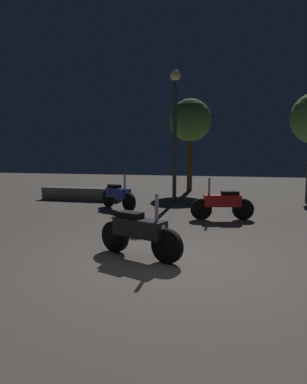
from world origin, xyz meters
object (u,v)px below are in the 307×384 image
object	(u,v)px
motorcycle_red_parked_left	(222,203)
motorcycle_black_foreground	(139,232)
streetlamp_far	(175,119)
motorcycle_blue_parked_right	(118,195)

from	to	relation	value
motorcycle_red_parked_left	motorcycle_black_foreground	bearing A→B (deg)	57.21
motorcycle_red_parked_left	streetlamp_far	distance (m)	4.03
streetlamp_far	motorcycle_blue_parked_right	bearing A→B (deg)	-131.27
motorcycle_red_parked_left	streetlamp_far	xyz separation A→B (m)	(-1.75, 2.66, 2.47)
motorcycle_black_foreground	motorcycle_red_parked_left	distance (m)	3.77
motorcycle_red_parked_left	motorcycle_blue_parked_right	xyz separation A→B (m)	(-3.24, 0.97, 0.00)
motorcycle_black_foreground	motorcycle_blue_parked_right	world-z (taller)	same
motorcycle_red_parked_left	streetlamp_far	size ratio (longest dim) A/B	0.36
motorcycle_red_parked_left	streetlamp_far	bearing A→B (deg)	-70.14
motorcycle_black_foreground	motorcycle_blue_parked_right	xyz separation A→B (m)	(-1.99, 4.53, 0.00)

